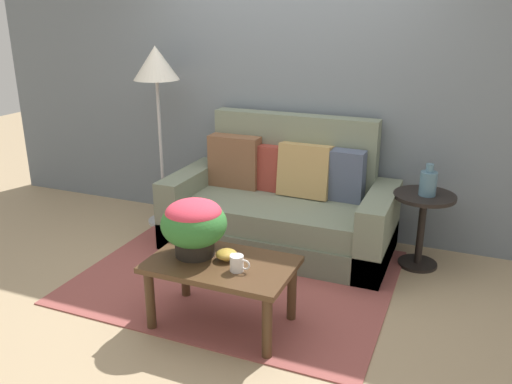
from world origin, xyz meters
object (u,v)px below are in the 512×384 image
at_px(floor_lamp, 156,75).
at_px(coffee_mug, 237,263).
at_px(coffee_table, 221,273).
at_px(snack_bowl, 226,254).
at_px(potted_plant, 194,223).
at_px(couch, 282,207).
at_px(table_vase, 428,183).
at_px(side_table, 422,217).

xyz_separation_m(floor_lamp, coffee_mug, (1.44, -1.46, -0.91)).
height_order(coffee_table, snack_bowl, snack_bowl).
distance_m(floor_lamp, potted_plant, 1.89).
relative_size(couch, snack_bowl, 13.82).
bearing_deg(couch, coffee_table, -86.83).
xyz_separation_m(potted_plant, snack_bowl, (0.22, 0.01, -0.19)).
height_order(coffee_table, table_vase, table_vase).
relative_size(side_table, table_vase, 2.43).
xyz_separation_m(couch, side_table, (1.17, 0.03, 0.08)).
bearing_deg(potted_plant, table_vase, 45.34).
distance_m(coffee_table, side_table, 1.76).
bearing_deg(potted_plant, snack_bowl, 2.39).
height_order(couch, floor_lamp, floor_lamp).
bearing_deg(table_vase, coffee_table, -129.18).
height_order(side_table, potted_plant, potted_plant).
bearing_deg(snack_bowl, coffee_table, -114.51).
bearing_deg(coffee_table, couch, 93.17).
relative_size(couch, potted_plant, 4.47).
distance_m(coffee_mug, table_vase, 1.74).
bearing_deg(coffee_mug, table_vase, 56.03).
bearing_deg(side_table, potted_plant, -133.98).
height_order(potted_plant, table_vase, table_vase).
xyz_separation_m(coffee_table, snack_bowl, (0.02, 0.04, 0.11)).
distance_m(floor_lamp, table_vase, 2.51).
distance_m(side_table, potted_plant, 1.89).
xyz_separation_m(couch, potted_plant, (-0.13, -1.31, 0.33)).
distance_m(side_table, floor_lamp, 2.59).
relative_size(floor_lamp, coffee_mug, 12.72).
distance_m(side_table, snack_bowl, 1.72).
bearing_deg(coffee_mug, snack_bowl, 138.82).
bearing_deg(side_table, coffee_table, -128.47).
distance_m(potted_plant, coffee_mug, 0.40).
relative_size(coffee_mug, table_vase, 0.52).
bearing_deg(potted_plant, coffee_mug, -16.18).
bearing_deg(table_vase, potted_plant, -134.66).
bearing_deg(coffee_table, floor_lamp, 133.15).
bearing_deg(couch, floor_lamp, 178.06).
bearing_deg(floor_lamp, snack_bowl, -45.59).
relative_size(potted_plant, table_vase, 1.70).
distance_m(coffee_table, coffee_mug, 0.20).
relative_size(couch, side_table, 3.12).
bearing_deg(coffee_table, snack_bowl, 65.49).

